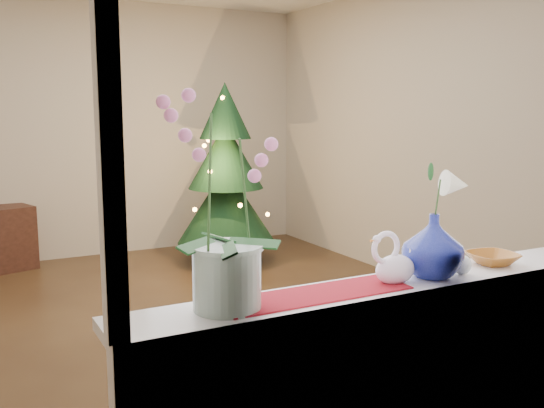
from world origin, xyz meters
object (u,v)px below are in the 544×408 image
Objects in this scene: swan at (395,258)px; blue_vase at (433,241)px; xmas_tree at (226,174)px; orchid_pot at (226,202)px; paperweight at (462,265)px; amber_dish at (493,259)px.

swan is 0.19m from blue_vase.
swan is 0.12× the size of xmas_tree.
paperweight is (0.97, -0.04, -0.31)m from orchid_pot.
blue_vase is 3.68× the size of paperweight.
blue_vase reaches higher than swan.
amber_dish is (0.35, 0.03, -0.12)m from blue_vase.
paperweight is at bearing -100.71° from xmas_tree.
blue_vase is 4.03m from xmas_tree.
amber_dish is at bearing -97.61° from xmas_tree.
xmas_tree reaches higher than orchid_pot.
swan is 2.92× the size of paperweight.
paperweight is 4.03m from xmas_tree.
amber_dish is 3.94m from xmas_tree.
xmas_tree reaches higher than paperweight.
xmas_tree reaches higher than swan.
xmas_tree is at bearing 77.45° from blue_vase.
xmas_tree reaches higher than amber_dish.
blue_vase is 1.66× the size of amber_dish.
amber_dish is (1.19, 0.01, -0.32)m from orchid_pot.
amber_dish is at bearing 12.97° from paperweight.
xmas_tree is at bearing 82.39° from amber_dish.
paperweight is 0.23m from amber_dish.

